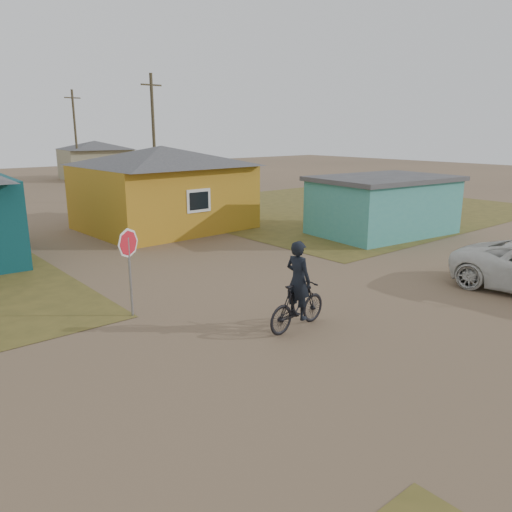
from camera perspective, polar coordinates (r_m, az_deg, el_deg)
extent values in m
plane|color=brown|center=(12.57, 12.23, -7.68)|extent=(120.00, 120.00, 0.00)
cube|color=brown|center=(31.10, 9.38, 5.53)|extent=(20.00, 18.00, 0.00)
cube|color=#B47E1B|center=(24.34, -10.53, 6.64)|extent=(7.21, 6.24, 3.00)
pyramid|color=#3B3B3D|center=(24.17, -10.74, 11.23)|extent=(7.72, 6.76, 0.90)
cube|color=silver|center=(21.76, -6.57, 6.30)|extent=(1.20, 0.06, 1.00)
cube|color=black|center=(21.73, -6.53, 6.29)|extent=(0.95, 0.04, 0.75)
cube|color=teal|center=(23.45, 14.29, 5.42)|extent=(6.39, 4.61, 2.40)
cube|color=#3B3B3D|center=(23.29, 14.49, 8.57)|extent=(6.71, 4.93, 0.20)
cube|color=gray|center=(50.96, -17.79, 9.96)|extent=(6.41, 5.50, 2.80)
pyramid|color=#3B3B3D|center=(50.88, -17.95, 11.98)|extent=(6.95, 6.05, 0.80)
cylinder|color=#493F2B|center=(33.08, -11.59, 12.89)|extent=(0.20, 0.20, 8.00)
cube|color=#493F2B|center=(33.19, -11.89, 18.59)|extent=(1.40, 0.10, 0.10)
cylinder|color=#493F2B|center=(48.09, -19.90, 12.69)|extent=(0.20, 0.20, 8.00)
cube|color=#493F2B|center=(48.16, -20.25, 16.60)|extent=(1.40, 0.10, 0.10)
cylinder|color=gray|center=(12.91, -14.18, -2.38)|extent=(0.06, 0.06, 2.05)
imported|color=black|center=(11.93, 4.78, -5.67)|extent=(1.94, 0.71, 1.14)
imported|color=black|center=(11.72, 4.84, -2.73)|extent=(0.51, 0.72, 1.88)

